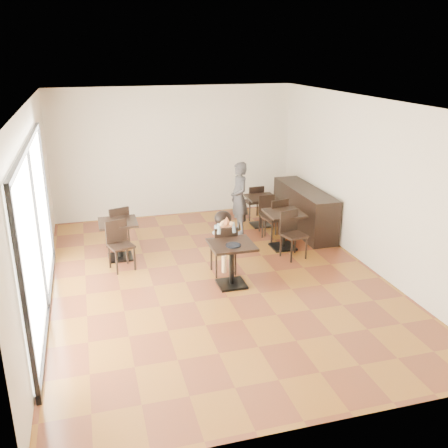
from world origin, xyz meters
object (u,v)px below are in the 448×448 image
object	(u,v)px
adult_patron	(239,198)
chair_left_a	(117,227)
chair_mid_a	(274,218)
child_table	(232,265)
child	(223,243)
child_chair	(223,249)
chair_back_a	(254,202)
cafe_table_back	(261,211)
chair_mid_b	(294,235)
chair_back_b	(269,215)
cafe_table_left	(119,240)
cafe_table_mid	(283,230)
chair_left_b	(121,246)

from	to	relation	value
adult_patron	chair_left_a	xyz separation A→B (m)	(-2.77, -0.25, -0.35)
chair_mid_a	child_table	bearing A→B (deg)	37.69
child	chair_left_a	bearing A→B (deg)	135.63
child_table	chair_left_a	bearing A→B (deg)	128.03
child_chair	chair_back_a	world-z (taller)	child_chair
child	chair_back_a	xyz separation A→B (m)	(1.59, 2.89, -0.18)
cafe_table_back	chair_mid_b	bearing A→B (deg)	-90.75
chair_back_a	chair_back_b	xyz separation A→B (m)	(0.00, -1.10, 0.00)
child	cafe_table_back	size ratio (longest dim) A/B	1.70
adult_patron	cafe_table_left	bearing A→B (deg)	-76.58
cafe_table_left	chair_back_a	size ratio (longest dim) A/B	0.91
child	cafe_table_back	distance (m)	2.84
chair_left_a	adult_patron	bearing A→B (deg)	167.43
chair_mid_a	cafe_table_back	bearing A→B (deg)	-105.44
child_chair	child_table	bearing A→B (deg)	90.00
child	chair_back_b	world-z (taller)	child
cafe_table_mid	chair_back_b	distance (m)	0.92
child_table	cafe_table_back	xyz separation A→B (m)	(1.59, 2.89, -0.04)
cafe_table_mid	chair_left_a	distance (m)	3.52
adult_patron	cafe_table_mid	distance (m)	1.40
child_table	cafe_table_left	distance (m)	2.56
cafe_table_left	child_chair	bearing A→B (deg)	-34.13
cafe_table_back	chair_mid_b	xyz separation A→B (m)	(-0.03, -2.02, 0.12)
child_table	cafe_table_mid	bearing A→B (deg)	42.15
child_chair	cafe_table_left	distance (m)	2.21
child_table	adult_patron	world-z (taller)	adult_patron
adult_patron	cafe_table_mid	size ratio (longest dim) A/B	2.06
chair_left_b	chair_back_a	xyz separation A→B (m)	(3.42, 2.20, -0.04)
cafe_table_mid	chair_back_b	bearing A→B (deg)	88.35
chair_left_a	chair_back_b	xyz separation A→B (m)	(3.42, 0.00, -0.04)
chair_left_b	chair_back_b	distance (m)	3.60
cafe_table_back	adult_patron	bearing A→B (deg)	-155.22
cafe_table_mid	chair_left_b	size ratio (longest dim) A/B	0.84
chair_left_b	adult_patron	bearing A→B (deg)	8.22
child	chair_left_a	distance (m)	2.56
cafe_table_mid	chair_mid_a	world-z (taller)	chair_mid_a
chair_mid_a	chair_left_a	bearing A→B (deg)	-20.04
child_chair	chair_mid_b	bearing A→B (deg)	-168.51
child	adult_patron	world-z (taller)	adult_patron
cafe_table_back	chair_left_b	size ratio (longest dim) A/B	0.76
child	cafe_table_back	xyz separation A→B (m)	(1.59, 2.34, -0.25)
chair_back_a	chair_mid_a	bearing A→B (deg)	86.27
adult_patron	chair_mid_a	xyz separation A→B (m)	(0.62, -0.62, -0.34)
child_table	child_chair	bearing A→B (deg)	90.00
child	chair_back_a	size ratio (longest dim) A/B	1.41
adult_patron	chair_back_b	bearing A→B (deg)	66.27
child_chair	chair_left_b	size ratio (longest dim) A/B	1.02
child	chair_back_a	distance (m)	3.31
child_table	chair_left_a	world-z (taller)	chair_left_a
chair_mid_b	chair_back_b	xyz separation A→B (m)	(0.03, 1.47, -0.05)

